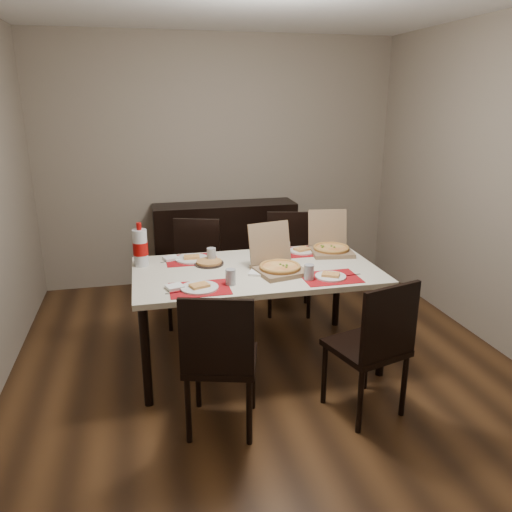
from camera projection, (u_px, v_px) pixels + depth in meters
name	position (u px, v px, depth m)	size (l,w,h in m)	color
ground	(265.00, 364.00, 3.88)	(3.80, 4.00, 0.02)	#482B16
room_walls	(253.00, 130.00, 3.75)	(3.84, 4.02, 2.62)	gray
sideboard	(225.00, 245.00, 5.39)	(1.50, 0.40, 0.90)	black
dining_table	(256.00, 277.00, 3.73)	(1.80, 1.00, 0.75)	beige
chair_near_left	(220.00, 357.00, 2.93)	(0.52, 0.52, 0.93)	black
chair_near_right	(374.00, 343.00, 3.09)	(0.52, 0.52, 0.93)	black
chair_far_left	(195.00, 267.00, 4.49)	(0.53, 0.53, 0.93)	black
chair_far_right	(289.00, 258.00, 4.76)	(0.51, 0.51, 0.93)	black
setting_near_left	(205.00, 285.00, 3.34)	(0.48, 0.30, 0.11)	#AA0B13
setting_near_right	(324.00, 275.00, 3.51)	(0.44, 0.30, 0.11)	#AA0B13
setting_far_left	(194.00, 258.00, 3.90)	(0.45, 0.30, 0.11)	#AA0B13
setting_far_right	(297.00, 250.00, 4.09)	(0.44, 0.30, 0.11)	#AA0B13
napkin_loose	(257.00, 273.00, 3.60)	(0.12, 0.11, 0.02)	white
pizza_box_center	(278.00, 264.00, 3.64)	(0.41, 0.44, 0.34)	#7B6247
pizza_box_right	(330.00, 246.00, 4.10)	(0.37, 0.40, 0.33)	#7B6247
faina_plate	(209.00, 263.00, 3.81)	(0.22, 0.22, 0.03)	black
dip_bowl	(261.00, 259.00, 3.90)	(0.11, 0.11, 0.03)	white
soda_bottle	(140.00, 248.00, 3.74)	(0.11, 0.11, 0.33)	silver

